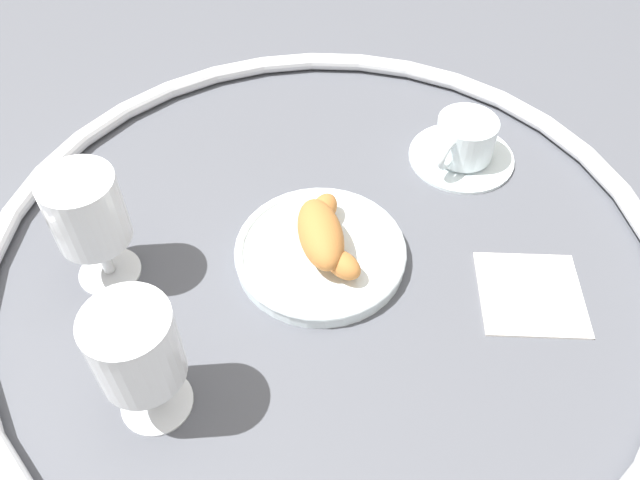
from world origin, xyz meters
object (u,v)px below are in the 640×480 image
Objects in this scene: croissant_large at (323,234)px; juice_glass_left at (136,351)px; juice_glass_right at (88,215)px; folded_napkin at (531,293)px; pastry_plate at (320,251)px; coffee_cup_near at (464,143)px.

juice_glass_left reaches higher than croissant_large.
croissant_large is 0.95× the size of juice_glass_right.
folded_napkin is at bearing 60.76° from juice_glass_right.
folded_napkin is (0.14, 0.18, -0.01)m from pastry_plate.
pastry_plate is at bearing -73.12° from coffee_cup_near.
pastry_plate is at bearing -103.69° from croissant_large.
croissant_large reaches higher than coffee_cup_near.
folded_napkin is at bearing 51.31° from croissant_large.
folded_napkin is (0.14, 0.18, -0.04)m from croissant_large.
juice_glass_right is 0.47m from folded_napkin.
pastry_plate reaches higher than folded_napkin.
juice_glass_right reaches higher than coffee_cup_near.
croissant_large reaches higher than pastry_plate.
pastry_plate is 0.25m from juice_glass_left.
folded_napkin is (0.22, -0.05, -0.02)m from coffee_cup_near.
juice_glass_left reaches higher than pastry_plate.
juice_glass_right is at bearing -178.80° from juice_glass_left.
juice_glass_right is at bearing -91.08° from coffee_cup_near.
juice_glass_left is (0.17, -0.45, 0.07)m from coffee_cup_near.
croissant_large is at bearing 76.31° from pastry_plate.
juice_glass_right is at bearing -110.16° from pastry_plate.
pastry_plate is 1.41× the size of coffee_cup_near.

